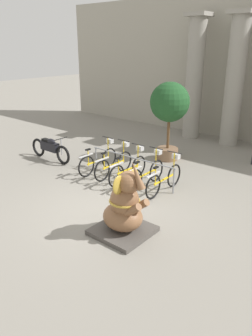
% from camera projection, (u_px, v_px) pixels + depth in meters
% --- Properties ---
extents(ground_plane, '(60.00, 60.00, 0.00)m').
position_uv_depth(ground_plane, '(105.00, 210.00, 8.39)').
color(ground_plane, gray).
extents(building_facade, '(20.00, 0.20, 6.00)m').
position_uv_depth(building_facade, '(246.00, 69.00, 13.51)').
color(building_facade, '#A39E8E').
rests_on(building_facade, ground_plane).
extents(column_left, '(0.92, 0.92, 5.16)m').
position_uv_depth(column_left, '(194.00, 77.00, 13.99)').
color(column_left, gray).
rests_on(column_left, ground_plane).
extents(column_middle, '(0.92, 0.92, 5.16)m').
position_uv_depth(column_middle, '(235.00, 80.00, 12.92)').
color(column_middle, gray).
rests_on(column_middle, ground_plane).
extents(bike_rack, '(3.14, 0.05, 0.77)m').
position_uv_depth(bike_rack, '(131.00, 162.00, 10.00)').
color(bike_rack, gray).
rests_on(bike_rack, ground_plane).
extents(bicycle_0, '(0.48, 1.76, 1.08)m').
position_uv_depth(bicycle_0, '(99.00, 160.00, 10.73)').
color(bicycle_0, black).
rests_on(bicycle_0, ground_plane).
extents(bicycle_1, '(0.48, 1.76, 1.08)m').
position_uv_depth(bicycle_1, '(114.00, 164.00, 10.39)').
color(bicycle_1, black).
rests_on(bicycle_1, ground_plane).
extents(bicycle_2, '(0.48, 1.76, 1.08)m').
position_uv_depth(bicycle_2, '(129.00, 169.00, 9.97)').
color(bicycle_2, black).
rests_on(bicycle_2, ground_plane).
extents(bicycle_3, '(0.48, 1.76, 1.08)m').
position_uv_depth(bicycle_3, '(147.00, 173.00, 9.63)').
color(bicycle_3, black).
rests_on(bicycle_3, ground_plane).
extents(bicycle_4, '(0.48, 1.76, 1.08)m').
position_uv_depth(bicycle_4, '(165.00, 178.00, 9.25)').
color(bicycle_4, black).
rests_on(bicycle_4, ground_plane).
extents(elephant_statue, '(1.20, 1.20, 1.80)m').
position_uv_depth(elephant_statue, '(124.00, 209.00, 7.12)').
color(elephant_statue, '#4C4742').
rests_on(elephant_statue, ground_plane).
extents(motorcycle, '(2.08, 0.55, 0.93)m').
position_uv_depth(motorcycle, '(50.00, 148.00, 11.80)').
color(motorcycle, black).
rests_on(motorcycle, ground_plane).
extents(potted_tree, '(1.38, 1.38, 2.78)m').
position_uv_depth(potted_tree, '(170.00, 107.00, 11.37)').
color(potted_tree, brown).
rests_on(potted_tree, ground_plane).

